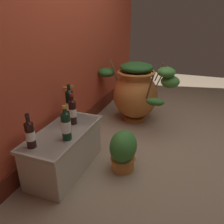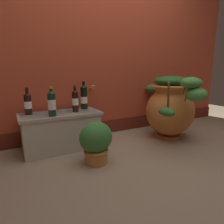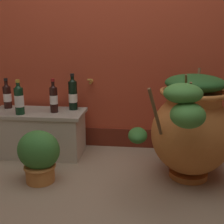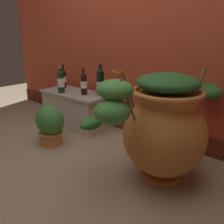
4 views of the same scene
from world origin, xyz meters
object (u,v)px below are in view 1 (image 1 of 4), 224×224
Objects in this scene: wine_bottle_left at (30,133)px; potted_shrub at (123,150)px; wine_bottle_middle at (66,124)px; terracotta_urn at (136,91)px; wine_bottle_right at (70,102)px; wine_bottle_back at (73,111)px.

wine_bottle_left reaches higher than potted_shrub.
terracotta_urn is at bearing -8.26° from wine_bottle_middle.
potted_shrub is at bearing -170.34° from terracotta_urn.
terracotta_urn is 3.83× the size of wine_bottle_middle.
wine_bottle_middle is at bearing -43.62° from wine_bottle_left.
terracotta_urn is 1.08m from wine_bottle_right.
wine_bottle_right is 1.11× the size of wine_bottle_back.
potted_shrub is at bearing -86.77° from wine_bottle_back.
wine_bottle_back is at bearing -11.45° from wine_bottle_left.
wine_bottle_middle is 1.00× the size of wine_bottle_back.
wine_bottle_middle is 0.29m from wine_bottle_back.
terracotta_urn is at bearing -13.86° from wine_bottle_left.
wine_bottle_left is (-1.61, 0.40, 0.11)m from terracotta_urn.
potted_shrub is (0.03, -0.49, -0.33)m from wine_bottle_back.
wine_bottle_back is at bearing -142.00° from wine_bottle_right.
potted_shrub is (-1.10, -0.19, -0.21)m from terracotta_urn.
wine_bottle_middle is at bearing -160.47° from wine_bottle_back.
terracotta_urn is 4.07× the size of wine_bottle_left.
wine_bottle_middle is 0.59m from potted_shrub.
wine_bottle_left is at bearing 168.55° from wine_bottle_back.
wine_bottle_left is 0.85× the size of wine_bottle_right.
wine_bottle_back reaches higher than wine_bottle_left.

